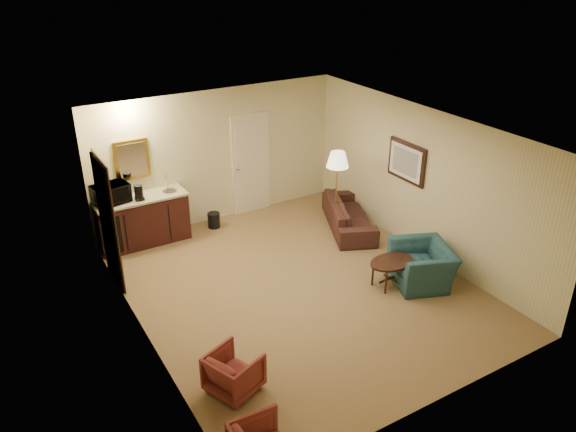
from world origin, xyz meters
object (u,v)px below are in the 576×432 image
at_px(sofa, 349,210).
at_px(rose_chair_near, 234,371).
at_px(wetbar_cabinet, 143,220).
at_px(floor_lamp, 336,191).
at_px(microwave, 110,192).
at_px(coffee_table, 391,273).
at_px(waste_bin, 214,220).
at_px(teal_armchair, 423,259).
at_px(coffee_maker, 139,193).

bearing_deg(sofa, rose_chair_near, 150.63).
xyz_separation_m(wetbar_cabinet, rose_chair_near, (-0.25, -4.30, -0.16)).
distance_m(sofa, floor_lamp, 0.50).
bearing_deg(floor_lamp, microwave, 160.80).
bearing_deg(coffee_table, waste_bin, 115.76).
relative_size(coffee_table, floor_lamp, 0.48).
relative_size(rose_chair_near, coffee_table, 0.78).
bearing_deg(coffee_table, floor_lamp, 79.64).
relative_size(coffee_table, microwave, 1.26).
xyz_separation_m(sofa, waste_bin, (-2.25, 1.35, -0.22)).
bearing_deg(rose_chair_near, floor_lamp, -71.77).
height_order(wetbar_cabinet, teal_armchair, wetbar_cabinet).
xyz_separation_m(rose_chair_near, microwave, (-0.25, 4.32, 0.83)).
distance_m(wetbar_cabinet, coffee_table, 4.53).
bearing_deg(microwave, teal_armchair, -52.29).
relative_size(wetbar_cabinet, teal_armchair, 1.65).
xyz_separation_m(wetbar_cabinet, floor_lamp, (3.35, -1.32, 0.33)).
relative_size(teal_armchair, floor_lamp, 0.63).
bearing_deg(coffee_table, coffee_maker, 132.41).
distance_m(rose_chair_near, floor_lamp, 4.70).
bearing_deg(microwave, coffee_maker, -26.84).
height_order(floor_lamp, microwave, floor_lamp).
bearing_deg(waste_bin, teal_armchair, -59.51).
relative_size(teal_armchair, microwave, 1.64).
xyz_separation_m(teal_armchair, rose_chair_near, (-3.69, -0.68, -0.13)).
height_order(sofa, waste_bin, sofa).
bearing_deg(teal_armchair, rose_chair_near, -58.84).
xyz_separation_m(wetbar_cabinet, waste_bin, (1.35, -0.07, -0.31)).
relative_size(sofa, rose_chair_near, 3.13).
height_order(teal_armchair, coffee_maker, coffee_maker).
bearing_deg(teal_armchair, sofa, -163.36).
height_order(teal_armchair, microwave, microwave).
bearing_deg(floor_lamp, wetbar_cabinet, 158.49).
bearing_deg(coffee_maker, teal_armchair, -56.58).
relative_size(floor_lamp, waste_bin, 5.27).
distance_m(sofa, microwave, 4.41).
height_order(coffee_table, waste_bin, coffee_table).
xyz_separation_m(teal_armchair, floor_lamp, (-0.09, 2.30, 0.35)).
relative_size(teal_armchair, coffee_table, 1.30).
height_order(wetbar_cabinet, coffee_maker, coffee_maker).
bearing_deg(floor_lamp, coffee_maker, 160.55).
distance_m(microwave, coffee_maker, 0.48).
xyz_separation_m(coffee_table, microwave, (-3.47, 3.44, 0.91)).
xyz_separation_m(sofa, floor_lamp, (-0.25, 0.10, 0.42)).
bearing_deg(wetbar_cabinet, microwave, 177.64).
bearing_deg(wetbar_cabinet, rose_chair_near, -93.33).
relative_size(sofa, waste_bin, 6.27).
height_order(coffee_table, coffee_maker, coffee_maker).
distance_m(coffee_table, microwave, 4.97).
xyz_separation_m(teal_armchair, waste_bin, (-2.09, 3.55, -0.28)).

